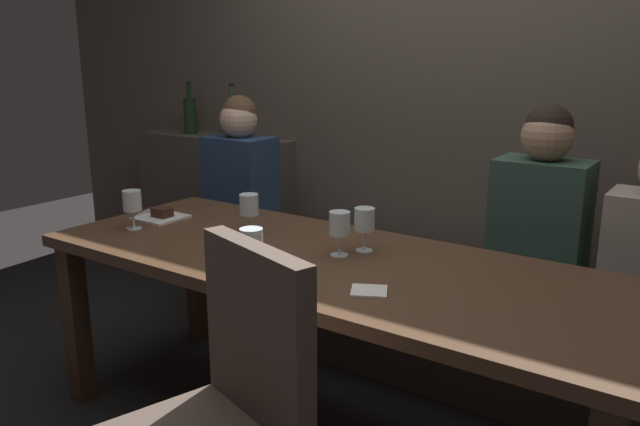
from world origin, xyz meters
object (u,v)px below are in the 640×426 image
Objects in this scene: diner_redhead at (240,173)px; wine_glass_near_right at (132,203)px; chair_near_side at (223,408)px; wine_glass_end_left at (249,207)px; wine_glass_center_back at (365,221)px; diner_bearded at (541,212)px; wine_glass_far_left at (251,243)px; banquette_bench at (409,322)px; dining_table at (325,280)px; fork_on_table at (147,212)px; dessert_plate at (161,216)px; wine_bottle_dark_red at (190,115)px; wine_glass_near_left at (340,225)px; wine_bottle_pale_label at (233,118)px.

diner_redhead reaches higher than wine_glass_near_right.
chair_near_side is 5.98× the size of wine_glass_end_left.
chair_near_side reaches higher than wine_glass_center_back.
diner_bearded is 4.97× the size of wine_glass_far_left.
diner_redhead is (-1.04, 0.02, 0.59)m from banquette_bench.
fork_on_table reaches higher than dining_table.
dining_table is 13.41× the size of wine_glass_near_right.
banquette_bench is 13.16× the size of dessert_plate.
wine_glass_end_left reaches higher than dining_table.
diner_bearded is 1.17m from wine_glass_end_left.
dining_table is 2.08m from wine_bottle_dark_red.
banquette_bench is 15.24× the size of wine_glass_far_left.
wine_glass_center_back is at bearing -128.93° from diner_bearded.
dessert_plate is (-0.90, 0.03, 0.10)m from dining_table.
wine_glass_far_left is at bearing -108.28° from wine_glass_near_left.
dining_table is 2.80× the size of diner_redhead.
chair_near_side is 5.98× the size of wine_glass_near_left.
wine_glass_far_left is at bearing -48.17° from wine_glass_end_left.
diner_bearded is at bearing 4.24° from fork_on_table.
chair_near_side reaches higher than wine_glass_far_left.
fork_on_table is (-0.96, 0.37, -0.11)m from wine_glass_far_left.
wine_bottle_dark_red is at bearing 143.83° from wine_glass_end_left.
diner_bearded is at bearing 0.34° from diner_redhead.
dining_table is 13.41× the size of wine_glass_center_back.
wine_bottle_dark_red is 1.50m from wine_glass_near_right.
wine_bottle_dark_red is 1.99× the size of wine_glass_near_right.
wine_bottle_dark_red reaches higher than wine_glass_near_right.
wine_bottle_dark_red is (-0.71, 0.33, 0.25)m from diner_redhead.
dining_table is at bearing -9.94° from wine_glass_end_left.
wine_glass_far_left is (-0.08, -1.00, 0.63)m from banquette_bench.
diner_redhead is (-1.21, 1.44, 0.26)m from chair_near_side.
dining_table is at bearing 74.44° from wine_glass_far_left.
chair_near_side reaches higher than wine_glass_end_left.
wine_glass_end_left and wine_glass_center_back have the same top height.
wine_glass_near_left is at bearing -127.19° from diner_bearded.
wine_glass_near_left is (-0.14, 0.77, 0.30)m from chair_near_side.
wine_glass_near_left is at bearing -3.75° from wine_glass_end_left.
wine_glass_end_left and wine_glass_near_left have the same top height.
wine_glass_center_back is at bearing 96.21° from chair_near_side.
banquette_bench is at bearing 97.77° from wine_glass_center_back.
banquette_bench is 1.47m from chair_near_side.
fork_on_table is (-1.21, 0.80, 0.18)m from chair_near_side.
wine_bottle_dark_red is at bearing 129.99° from dessert_plate.
wine_bottle_pale_label reaches higher than fork_on_table.
wine_bottle_pale_label is 1.15m from dessert_plate.
diner_redhead is 4.79× the size of wine_glass_near_left.
wine_glass_far_left reaches higher than banquette_bench.
dining_table is 0.91m from dessert_plate.
wine_glass_near_left is 0.11m from wine_glass_center_back.
wine_glass_end_left is 0.45m from wine_glass_near_left.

